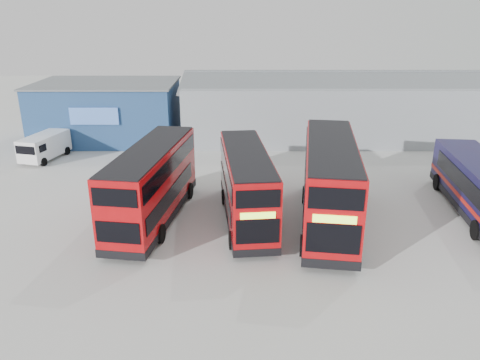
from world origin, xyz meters
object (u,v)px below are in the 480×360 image
(double_decker_right, at_px, (329,185))
(panel_van, at_px, (45,146))
(maintenance_shed, at_px, (348,106))
(office_block, at_px, (108,111))
(double_decker_left, at_px, (152,185))
(double_decker_centre, at_px, (246,187))

(double_decker_right, xyz_separation_m, panel_van, (-20.16, 11.72, -1.21))
(double_decker_right, relative_size, panel_van, 2.34)
(maintenance_shed, height_order, double_decker_right, maintenance_shed)
(office_block, height_order, double_decker_left, office_block)
(maintenance_shed, distance_m, double_decker_centre, 21.77)
(maintenance_shed, distance_m, panel_van, 26.81)
(panel_van, bearing_deg, double_decker_left, -32.95)
(double_decker_centre, bearing_deg, office_block, 119.42)
(office_block, bearing_deg, double_decker_right, -47.04)
(double_decker_centre, bearing_deg, maintenance_shed, 57.66)
(double_decker_left, bearing_deg, maintenance_shed, -119.24)
(double_decker_left, xyz_separation_m, double_decker_centre, (5.17, 0.05, -0.11))
(panel_van, bearing_deg, double_decker_right, -16.13)
(maintenance_shed, relative_size, panel_van, 6.36)
(double_decker_left, xyz_separation_m, double_decker_right, (9.64, -0.44, 0.20))
(maintenance_shed, height_order, double_decker_centre, maintenance_shed)
(office_block, relative_size, double_decker_centre, 1.27)
(double_decker_left, height_order, double_decker_right, double_decker_right)
(panel_van, bearing_deg, office_block, 74.69)
(office_block, distance_m, double_decker_centre, 21.29)
(office_block, relative_size, double_decker_right, 1.10)
(double_decker_left, bearing_deg, office_block, -59.76)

